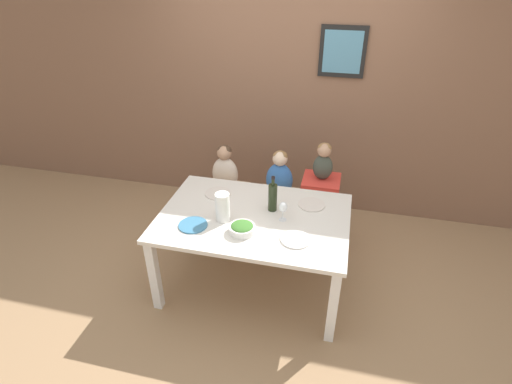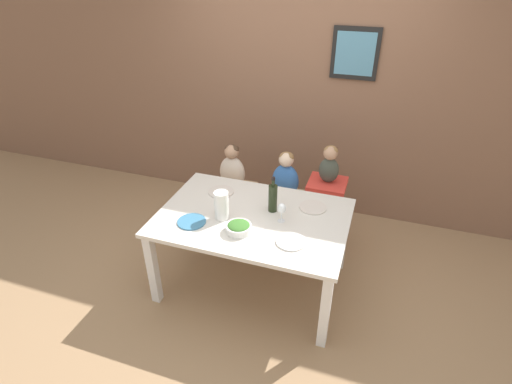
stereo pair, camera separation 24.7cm
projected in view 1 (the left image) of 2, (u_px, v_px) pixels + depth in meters
ground_plane at (254, 282)px, 3.61m from camera, size 14.00×14.00×0.00m
wall_back at (287, 88)px, 4.13m from camera, size 10.00×0.09×2.70m
dining_table at (254, 225)px, 3.28m from camera, size 1.53×1.05×0.72m
chair_far_left at (226, 195)px, 4.14m from camera, size 0.42×0.40×0.47m
chair_far_center at (279, 202)px, 4.03m from camera, size 0.42×0.40×0.47m
chair_right_highchair at (320, 193)px, 3.86m from camera, size 0.35×0.34×0.71m
person_child_left at (225, 169)px, 3.98m from camera, size 0.26×0.17×0.48m
person_child_center at (280, 175)px, 3.87m from camera, size 0.26×0.17×0.48m
person_baby_right at (323, 160)px, 3.68m from camera, size 0.18×0.13×0.36m
wine_bottle at (273, 197)px, 3.25m from camera, size 0.07×0.07×0.31m
paper_towel_roll at (223, 207)px, 3.13m from camera, size 0.11×0.11×0.24m
wine_glass_near at (283, 208)px, 3.13m from camera, size 0.07×0.07×0.16m
salad_bowl_large at (242, 228)px, 3.03m from camera, size 0.20×0.20×0.08m
dinner_plate_front_left at (193, 225)px, 3.12m from camera, size 0.23×0.23×0.01m
dinner_plate_back_left at (218, 193)px, 3.53m from camera, size 0.23×0.23×0.01m
dinner_plate_back_right at (312, 205)px, 3.37m from camera, size 0.23×0.23×0.01m
dinner_plate_front_right at (296, 239)px, 2.96m from camera, size 0.23×0.23×0.01m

